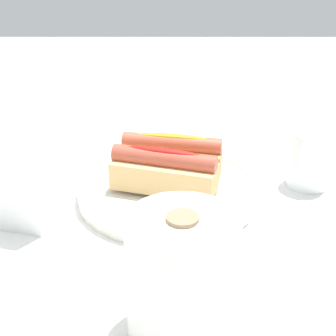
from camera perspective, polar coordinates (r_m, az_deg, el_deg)
ground_plane at (r=0.75m, az=-1.16°, el=-3.73°), size 2.40×2.40×0.00m
serving_bowl at (r=0.75m, az=-0.00°, el=-2.31°), size 0.27×0.27×0.03m
hotdog_front at (r=0.75m, az=0.44°, el=1.44°), size 0.16×0.08×0.06m
hotdog_back at (r=0.70m, az=-0.47°, el=-0.40°), size 0.16×0.09×0.06m
water_glass at (r=0.80m, az=16.01°, el=0.66°), size 0.07×0.07×0.09m
paper_towel_roll at (r=0.49m, az=1.58°, el=-12.39°), size 0.11×0.11×0.13m
napkin_box at (r=0.69m, az=-18.15°, el=-0.76°), size 0.12×0.07×0.15m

